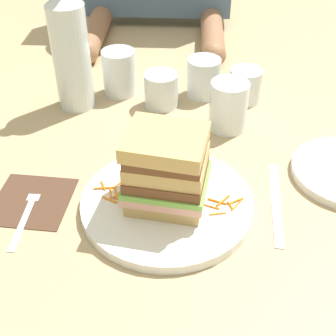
# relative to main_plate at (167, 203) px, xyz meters

# --- Properties ---
(ground_plane) EXTENTS (3.00, 3.00, 0.00)m
(ground_plane) POSITION_rel_main_plate_xyz_m (0.02, 0.01, -0.01)
(ground_plane) COLOR tan
(main_plate) EXTENTS (0.28, 0.28, 0.02)m
(main_plate) POSITION_rel_main_plate_xyz_m (0.00, 0.00, 0.00)
(main_plate) COLOR white
(main_plate) RESTS_ON ground_plane
(sandwich) EXTENTS (0.14, 0.13, 0.13)m
(sandwich) POSITION_rel_main_plate_xyz_m (-0.00, -0.00, 0.07)
(sandwich) COLOR tan
(sandwich) RESTS_ON main_plate
(carrot_shred_0) EXTENTS (0.01, 0.02, 0.00)m
(carrot_shred_0) POSITION_rel_main_plate_xyz_m (-0.08, 0.03, 0.01)
(carrot_shred_0) COLOR orange
(carrot_shred_0) RESTS_ON main_plate
(carrot_shred_1) EXTENTS (0.01, 0.03, 0.00)m
(carrot_shred_1) POSITION_rel_main_plate_xyz_m (-0.09, 0.01, 0.01)
(carrot_shred_1) COLOR orange
(carrot_shred_1) RESTS_ON main_plate
(carrot_shred_2) EXTENTS (0.03, 0.02, 0.00)m
(carrot_shred_2) POSITION_rel_main_plate_xyz_m (-0.09, -0.01, 0.01)
(carrot_shred_2) COLOR orange
(carrot_shred_2) RESTS_ON main_plate
(carrot_shred_3) EXTENTS (0.02, 0.03, 0.00)m
(carrot_shred_3) POSITION_rel_main_plate_xyz_m (-0.08, 0.01, 0.01)
(carrot_shred_3) COLOR orange
(carrot_shred_3) RESTS_ON main_plate
(carrot_shred_4) EXTENTS (0.01, 0.02, 0.00)m
(carrot_shred_4) POSITION_rel_main_plate_xyz_m (-0.11, 0.03, 0.01)
(carrot_shred_4) COLOR orange
(carrot_shred_4) RESTS_ON main_plate
(carrot_shred_5) EXTENTS (0.03, 0.01, 0.00)m
(carrot_shred_5) POSITION_rel_main_plate_xyz_m (-0.10, 0.02, 0.01)
(carrot_shred_5) COLOR orange
(carrot_shred_5) RESTS_ON main_plate
(carrot_shred_6) EXTENTS (0.01, 0.03, 0.00)m
(carrot_shred_6) POSITION_rel_main_plate_xyz_m (-0.08, 0.01, 0.01)
(carrot_shred_6) COLOR orange
(carrot_shred_6) RESTS_ON main_plate
(carrot_shred_7) EXTENTS (0.02, 0.02, 0.00)m
(carrot_shred_7) POSITION_rel_main_plate_xyz_m (0.11, 0.00, 0.01)
(carrot_shred_7) COLOR orange
(carrot_shred_7) RESTS_ON main_plate
(carrot_shred_8) EXTENTS (0.03, 0.01, 0.00)m
(carrot_shred_8) POSITION_rel_main_plate_xyz_m (0.08, -0.00, 0.01)
(carrot_shred_8) COLOR orange
(carrot_shred_8) RESTS_ON main_plate
(carrot_shred_9) EXTENTS (0.03, 0.01, 0.00)m
(carrot_shred_9) POSITION_rel_main_plate_xyz_m (0.08, -0.03, 0.01)
(carrot_shred_9) COLOR orange
(carrot_shred_9) RESTS_ON main_plate
(carrot_shred_10) EXTENTS (0.02, 0.03, 0.00)m
(carrot_shred_10) POSITION_rel_main_plate_xyz_m (0.09, -0.00, 0.01)
(carrot_shred_10) COLOR orange
(carrot_shred_10) RESTS_ON main_plate
(carrot_shred_11) EXTENTS (0.01, 0.02, 0.00)m
(carrot_shred_11) POSITION_rel_main_plate_xyz_m (0.10, -0.01, 0.01)
(carrot_shred_11) COLOR orange
(carrot_shred_11) RESTS_ON main_plate
(carrot_shred_12) EXTENTS (0.02, 0.03, 0.00)m
(carrot_shred_12) POSITION_rel_main_plate_xyz_m (0.11, -0.01, 0.01)
(carrot_shred_12) COLOR orange
(carrot_shred_12) RESTS_ON main_plate
(carrot_shred_13) EXTENTS (0.03, 0.01, 0.00)m
(carrot_shred_13) POSITION_rel_main_plate_xyz_m (0.07, -0.01, 0.01)
(carrot_shred_13) COLOR orange
(carrot_shred_13) RESTS_ON main_plate
(napkin_dark) EXTENTS (0.13, 0.13, 0.00)m
(napkin_dark) POSITION_rel_main_plate_xyz_m (-0.22, 0.00, -0.01)
(napkin_dark) COLOR #4C3323
(napkin_dark) RESTS_ON ground_plane
(fork) EXTENTS (0.02, 0.17, 0.00)m
(fork) POSITION_rel_main_plate_xyz_m (-0.22, -0.02, -0.00)
(fork) COLOR silver
(fork) RESTS_ON napkin_dark
(knife) EXTENTS (0.03, 0.20, 0.00)m
(knife) POSITION_rel_main_plate_xyz_m (0.18, 0.01, -0.01)
(knife) COLOR silver
(knife) RESTS_ON ground_plane
(juice_glass) EXTENTS (0.07, 0.07, 0.10)m
(juice_glass) POSITION_rel_main_plate_xyz_m (0.11, 0.24, 0.03)
(juice_glass) COLOR white
(juice_glass) RESTS_ON ground_plane
(water_bottle) EXTENTS (0.08, 0.08, 0.28)m
(water_bottle) POSITION_rel_main_plate_xyz_m (-0.21, 0.31, 0.12)
(water_bottle) COLOR silver
(water_bottle) RESTS_ON ground_plane
(empty_tumbler_0) EXTENTS (0.07, 0.07, 0.10)m
(empty_tumbler_0) POSITION_rel_main_plate_xyz_m (-0.12, 0.37, 0.04)
(empty_tumbler_0) COLOR silver
(empty_tumbler_0) RESTS_ON ground_plane
(empty_tumbler_1) EXTENTS (0.07, 0.07, 0.08)m
(empty_tumbler_1) POSITION_rel_main_plate_xyz_m (0.06, 0.37, 0.03)
(empty_tumbler_1) COLOR silver
(empty_tumbler_1) RESTS_ON ground_plane
(empty_tumbler_2) EXTENTS (0.07, 0.07, 0.07)m
(empty_tumbler_2) POSITION_rel_main_plate_xyz_m (0.15, 0.35, 0.03)
(empty_tumbler_2) COLOR silver
(empty_tumbler_2) RESTS_ON ground_plane
(empty_tumbler_3) EXTENTS (0.07, 0.07, 0.07)m
(empty_tumbler_3) POSITION_rel_main_plate_xyz_m (-0.03, 0.32, 0.03)
(empty_tumbler_3) COLOR silver
(empty_tumbler_3) RESTS_ON ground_plane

